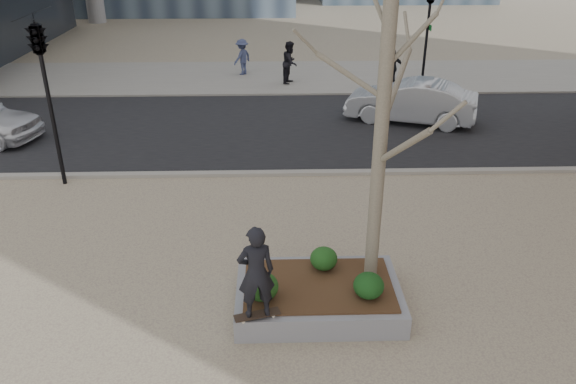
{
  "coord_description": "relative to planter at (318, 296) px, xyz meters",
  "views": [
    {
      "loc": [
        0.2,
        -8.46,
        6.49
      ],
      "look_at": [
        0.5,
        2.0,
        1.4
      ],
      "focal_mm": 35.0,
      "sensor_mm": 36.0,
      "label": 1
    }
  ],
  "objects": [
    {
      "name": "ground",
      "position": [
        -1.0,
        0.0,
        -0.23
      ],
      "size": [
        120.0,
        120.0,
        0.0
      ],
      "primitive_type": "plane",
      "color": "tan",
      "rests_on": "ground"
    },
    {
      "name": "street",
      "position": [
        -1.0,
        10.0,
        -0.21
      ],
      "size": [
        60.0,
        8.0,
        0.02
      ],
      "primitive_type": "cube",
      "color": "black",
      "rests_on": "ground"
    },
    {
      "name": "far_sidewalk",
      "position": [
        -1.0,
        17.0,
        -0.21
      ],
      "size": [
        60.0,
        6.0,
        0.02
      ],
      "primitive_type": "cube",
      "color": "gray",
      "rests_on": "ground"
    },
    {
      "name": "planter",
      "position": [
        0.0,
        0.0,
        0.0
      ],
      "size": [
        3.0,
        2.0,
        0.45
      ],
      "primitive_type": "cube",
      "color": "gray",
      "rests_on": "ground"
    },
    {
      "name": "planter_mulch",
      "position": [
        0.0,
        0.0,
        0.25
      ],
      "size": [
        2.7,
        1.7,
        0.04
      ],
      "primitive_type": "cube",
      "color": "#382314",
      "rests_on": "planter"
    },
    {
      "name": "sycamore_tree",
      "position": [
        1.0,
        0.3,
        3.56
      ],
      "size": [
        2.8,
        2.8,
        6.6
      ],
      "primitive_type": null,
      "color": "gray",
      "rests_on": "planter_mulch"
    },
    {
      "name": "shrub_left",
      "position": [
        -1.03,
        -0.39,
        0.51
      ],
      "size": [
        0.58,
        0.58,
        0.5
      ],
      "primitive_type": "ellipsoid",
      "color": "#183E13",
      "rests_on": "planter_mulch"
    },
    {
      "name": "shrub_middle",
      "position": [
        0.14,
        0.51,
        0.49
      ],
      "size": [
        0.52,
        0.52,
        0.44
      ],
      "primitive_type": "ellipsoid",
      "color": "#173D13",
      "rests_on": "planter_mulch"
    },
    {
      "name": "shrub_right",
      "position": [
        0.84,
        -0.39,
        0.5
      ],
      "size": [
        0.54,
        0.54,
        0.46
      ],
      "primitive_type": "ellipsoid",
      "color": "#143F15",
      "rests_on": "planter_mulch"
    },
    {
      "name": "skateboard",
      "position": [
        -1.1,
        -0.88,
        0.26
      ],
      "size": [
        0.81,
        0.4,
        0.08
      ],
      "primitive_type": null,
      "rotation": [
        0.0,
        0.0,
        0.27
      ],
      "color": "black",
      "rests_on": "planter"
    },
    {
      "name": "skateboarder",
      "position": [
        -1.1,
        -0.88,
        1.14
      ],
      "size": [
        0.68,
        0.51,
        1.68
      ],
      "primitive_type": "imported",
      "rotation": [
        0.0,
        0.0,
        3.34
      ],
      "color": "black",
      "rests_on": "skateboard"
    },
    {
      "name": "car_silver",
      "position": [
        4.05,
        10.48,
        0.53
      ],
      "size": [
        4.75,
        3.0,
        1.48
      ],
      "primitive_type": "imported",
      "rotation": [
        0.0,
        0.0,
        4.36
      ],
      "color": "#9DA0A5",
      "rests_on": "street"
    },
    {
      "name": "pedestrian_a",
      "position": [
        -0.01,
        15.84,
        0.7
      ],
      "size": [
        0.93,
        1.05,
        1.79
      ],
      "primitive_type": "imported",
      "rotation": [
        0.0,
        0.0,
        1.24
      ],
      "color": "black",
      "rests_on": "far_sidewalk"
    },
    {
      "name": "pedestrian_b",
      "position": [
        -2.16,
        17.42,
        0.6
      ],
      "size": [
        1.1,
        1.19,
        1.6
      ],
      "primitive_type": "imported",
      "rotation": [
        0.0,
        0.0,
        4.07
      ],
      "color": "#394167",
      "rests_on": "far_sidewalk"
    },
    {
      "name": "pedestrian_c",
      "position": [
        4.33,
        15.19,
        0.59
      ],
      "size": [
        0.93,
        0.39,
        1.59
      ],
      "primitive_type": "imported",
      "rotation": [
        0.0,
        0.0,
        3.15
      ],
      "color": "black",
      "rests_on": "far_sidewalk"
    },
    {
      "name": "traffic_light_near",
      "position": [
        -6.5,
        5.6,
        2.02
      ],
      "size": [
        0.6,
        2.48,
        4.5
      ],
      "primitive_type": null,
      "color": "black",
      "rests_on": "ground"
    },
    {
      "name": "traffic_light_far",
      "position": [
        5.5,
        14.6,
        2.02
      ],
      "size": [
        0.6,
        2.48,
        4.5
      ],
      "primitive_type": null,
      "color": "black",
      "rests_on": "ground"
    }
  ]
}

